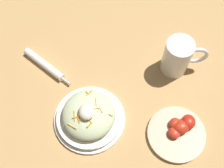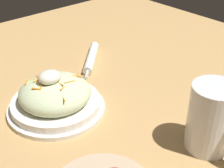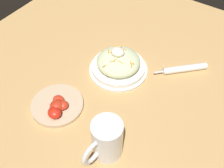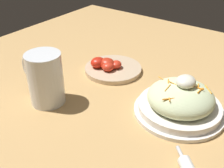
# 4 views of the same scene
# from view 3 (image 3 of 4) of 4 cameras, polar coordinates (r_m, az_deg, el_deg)

# --- Properties ---
(ground_plane) EXTENTS (1.43, 1.43, 0.00)m
(ground_plane) POSITION_cam_3_polar(r_m,az_deg,el_deg) (0.97, 2.59, -2.27)
(ground_plane) COLOR tan
(salad_plate) EXTENTS (0.23, 0.23, 0.10)m
(salad_plate) POSITION_cam_3_polar(r_m,az_deg,el_deg) (1.02, 1.36, 4.27)
(salad_plate) COLOR white
(salad_plate) RESTS_ON ground_plane
(beer_mug) EXTENTS (0.09, 0.15, 0.14)m
(beer_mug) POSITION_cam_3_polar(r_m,az_deg,el_deg) (0.79, -1.15, -11.99)
(beer_mug) COLOR white
(beer_mug) RESTS_ON ground_plane
(napkin_roll) EXTENTS (0.16, 0.16, 0.03)m
(napkin_roll) POSITION_cam_3_polar(r_m,az_deg,el_deg) (1.07, 15.08, 3.16)
(napkin_roll) COLOR white
(napkin_roll) RESTS_ON ground_plane
(tomato_plate) EXTENTS (0.18, 0.18, 0.05)m
(tomato_plate) POSITION_cam_3_polar(r_m,az_deg,el_deg) (0.94, -11.45, -4.46)
(tomato_plate) COLOR #D1B28E
(tomato_plate) RESTS_ON ground_plane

